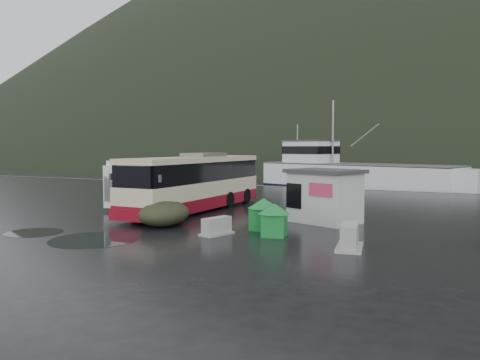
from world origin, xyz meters
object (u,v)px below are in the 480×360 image
at_px(waste_bin_left, 264,230).
at_px(ticket_kiosk, 324,222).
at_px(coach_bus, 196,210).
at_px(waste_bin_right, 274,236).
at_px(jersey_barrier_b, 349,249).
at_px(white_van, 148,205).
at_px(jersey_barrier_a, 217,235).
at_px(dome_tent, 164,226).
at_px(fishing_trawler, 356,181).

relative_size(waste_bin_left, ticket_kiosk, 0.43).
bearing_deg(ticket_kiosk, coach_bus, -165.60).
relative_size(waste_bin_right, jersey_barrier_b, 0.75).
xyz_separation_m(white_van, jersey_barrier_a, (8.33, -6.65, 0.00)).
bearing_deg(dome_tent, jersey_barrier_b, -8.19).
bearing_deg(ticket_kiosk, fishing_trawler, 120.27).
bearing_deg(fishing_trawler, waste_bin_right, -65.23).
distance_m(coach_bus, waste_bin_left, 7.11).
distance_m(waste_bin_left, ticket_kiosk, 3.62).
bearing_deg(ticket_kiosk, waste_bin_right, -79.86).
bearing_deg(waste_bin_left, white_van, 153.25).
distance_m(waste_bin_left, waste_bin_right, 1.44).
xyz_separation_m(dome_tent, jersey_barrier_b, (8.56, -1.23, 0.00)).
height_order(white_van, waste_bin_right, white_van).
bearing_deg(coach_bus, jersey_barrier_b, -31.91).
distance_m(waste_bin_left, dome_tent, 4.54).
bearing_deg(dome_tent, jersey_barrier_a, -15.64).
distance_m(jersey_barrier_a, fishing_trawler, 32.38).
distance_m(coach_bus, white_van, 3.90).
relative_size(ticket_kiosk, fishing_trawler, 0.13).
height_order(coach_bus, waste_bin_right, coach_bus).
bearing_deg(fishing_trawler, white_van, -86.93).
bearing_deg(ticket_kiosk, jersey_barrier_a, -100.44).
bearing_deg(ticket_kiosk, waste_bin_left, -97.89).
height_order(waste_bin_right, ticket_kiosk, ticket_kiosk).
bearing_deg(jersey_barrier_b, jersey_barrier_a, 176.28).
distance_m(coach_bus, fishing_trawler, 26.68).
xyz_separation_m(white_van, jersey_barrier_b, (13.75, -7.00, 0.00)).
distance_m(white_van, waste_bin_right, 12.13).
xyz_separation_m(dome_tent, ticket_kiosk, (6.23, 4.07, 0.00)).
xyz_separation_m(white_van, ticket_kiosk, (11.42, -1.70, 0.00)).
relative_size(dome_tent, ticket_kiosk, 0.87).
xyz_separation_m(coach_bus, fishing_trawler, (3.40, 26.46, 0.00)).
bearing_deg(fishing_trawler, waste_bin_left, -66.72).
bearing_deg(jersey_barrier_a, coach_bus, 127.30).
xyz_separation_m(waste_bin_left, dome_tent, (-4.45, -0.91, 0.00)).
xyz_separation_m(waste_bin_left, jersey_barrier_b, (4.11, -2.14, 0.00)).
bearing_deg(coach_bus, dome_tent, -74.59).
xyz_separation_m(white_van, waste_bin_right, (10.55, -5.97, 0.00)).
relative_size(dome_tent, jersey_barrier_b, 1.60).
bearing_deg(dome_tent, fishing_trawler, 86.28).
bearing_deg(jersey_barrier_a, fishing_trawler, 91.94).
xyz_separation_m(coach_bus, dome_tent, (1.35, -5.02, 0.00)).
relative_size(white_van, waste_bin_left, 4.91).
bearing_deg(white_van, jersey_barrier_b, -39.02).
bearing_deg(dome_tent, waste_bin_right, -2.16).
distance_m(coach_bus, waste_bin_right, 8.52).
bearing_deg(jersey_barrier_a, ticket_kiosk, 57.97).
height_order(ticket_kiosk, jersey_barrier_a, ticket_kiosk).
bearing_deg(white_van, coach_bus, -23.07).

